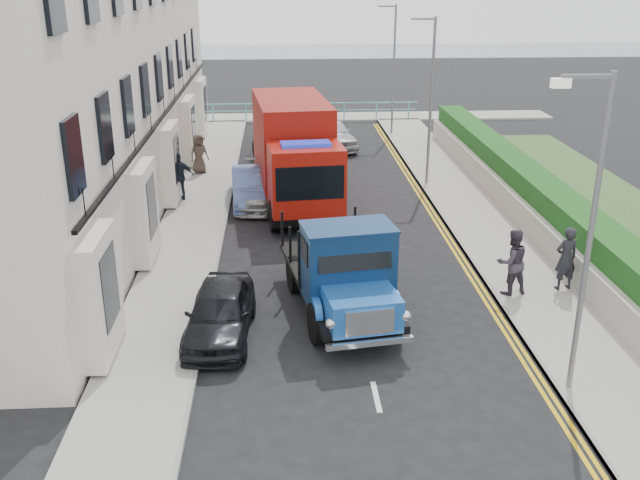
{
  "coord_description": "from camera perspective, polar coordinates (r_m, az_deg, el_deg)",
  "views": [
    {
      "loc": [
        -2.01,
        -15.26,
        8.81
      ],
      "look_at": [
        -0.89,
        4.05,
        1.4
      ],
      "focal_mm": 40.0,
      "sensor_mm": 36.0,
      "label": 1
    }
  ],
  "objects": [
    {
      "name": "pedestrian_east_near",
      "position": [
        21.47,
        19.09,
        -1.39
      ],
      "size": [
        0.77,
        0.59,
        1.89
      ],
      "primitive_type": "imported",
      "rotation": [
        0.0,
        0.0,
        3.36
      ],
      "color": "black",
      "rests_on": "pavement_east"
    },
    {
      "name": "pedestrian_west_far",
      "position": [
        32.64,
        -9.66,
        6.81
      ],
      "size": [
        1.02,
        0.94,
        1.75
      ],
      "primitive_type": "imported",
      "rotation": [
        0.0,
        0.0,
        0.58
      ],
      "color": "#3F342D",
      "rests_on": "pavement_west"
    },
    {
      "name": "ground",
      "position": [
        17.73,
        3.66,
        -8.87
      ],
      "size": [
        120.0,
        120.0,
        0.0
      ],
      "primitive_type": "plane",
      "color": "black",
      "rests_on": "ground"
    },
    {
      "name": "pedestrian_west_near",
      "position": [
        28.85,
        -11.2,
        5.02
      ],
      "size": [
        1.21,
        0.73,
        1.92
      ],
      "primitive_type": "imported",
      "rotation": [
        0.0,
        0.0,
        3.39
      ],
      "color": "#1A242F",
      "rests_on": "pavement_west"
    },
    {
      "name": "lamp_mid",
      "position": [
        30.29,
        8.68,
        11.59
      ],
      "size": [
        1.23,
        0.18,
        7.0
      ],
      "color": "slate",
      "rests_on": "ground"
    },
    {
      "name": "promenade",
      "position": [
        45.16,
        -0.72,
        9.79
      ],
      "size": [
        30.0,
        2.5,
        0.12
      ],
      "primitive_type": "cube",
      "color": "gray",
      "rests_on": "ground"
    },
    {
      "name": "seafront_car_left",
      "position": [
        37.3,
        -2.66,
        8.51
      ],
      "size": [
        3.67,
        6.05,
        1.57
      ],
      "primitive_type": "imported",
      "rotation": [
        0.0,
        0.0,
        2.94
      ],
      "color": "black",
      "rests_on": "ground"
    },
    {
      "name": "pavement_west",
      "position": [
        25.99,
        -10.18,
        0.94
      ],
      "size": [
        2.4,
        38.0,
        0.12
      ],
      "primitive_type": "cube",
      "color": "gray",
      "rests_on": "ground"
    },
    {
      "name": "lamp_near",
      "position": [
        15.4,
        20.55,
        1.38
      ],
      "size": [
        1.23,
        0.18,
        7.0
      ],
      "color": "slate",
      "rests_on": "ground"
    },
    {
      "name": "seafront_car_right",
      "position": [
        37.36,
        0.8,
        8.55
      ],
      "size": [
        2.93,
        4.9,
        1.56
      ],
      "primitive_type": "imported",
      "rotation": [
        0.0,
        0.0,
        0.25
      ],
      "color": "#B8BABE",
      "rests_on": "ground"
    },
    {
      "name": "sea_plane",
      "position": [
        75.8,
        -1.84,
        14.27
      ],
      "size": [
        120.0,
        120.0,
        0.0
      ],
      "primitive_type": "plane",
      "color": "slate",
      "rests_on": "ground"
    },
    {
      "name": "parked_car_front",
      "position": [
        18.25,
        -8.02,
        -5.73
      ],
      "size": [
        1.82,
        4.04,
        1.35
      ],
      "primitive_type": "imported",
      "rotation": [
        0.0,
        0.0,
        -0.06
      ],
      "color": "black",
      "rests_on": "ground"
    },
    {
      "name": "pavement_east",
      "position": [
        26.8,
        12.69,
        1.38
      ],
      "size": [
        2.6,
        38.0,
        0.12
      ],
      "primitive_type": "cube",
      "color": "gray",
      "rests_on": "ground"
    },
    {
      "name": "bedford_lorry",
      "position": [
        18.56,
        2.09,
        -3.08
      ],
      "size": [
        3.1,
        5.99,
        2.72
      ],
      "rotation": [
        0.0,
        0.0,
        0.16
      ],
      "color": "black",
      "rests_on": "ground"
    },
    {
      "name": "garden_east",
      "position": [
        27.13,
        16.72,
        3.1
      ],
      "size": [
        1.45,
        28.0,
        1.75
      ],
      "color": "#B2AD9E",
      "rests_on": "ground"
    },
    {
      "name": "seafront_railing",
      "position": [
        44.28,
        -0.68,
        10.25
      ],
      "size": [
        13.0,
        0.08,
        1.11
      ],
      "color": "#59B2A5",
      "rests_on": "ground"
    },
    {
      "name": "red_lorry",
      "position": [
        27.92,
        -2.06,
        7.14
      ],
      "size": [
        3.4,
        7.93,
        4.03
      ],
      "rotation": [
        0.0,
        0.0,
        0.11
      ],
      "color": "black",
      "rests_on": "ground"
    },
    {
      "name": "pedestrian_east_far",
      "position": [
        20.73,
        15.11,
        -1.7
      ],
      "size": [
        1.07,
        0.91,
        1.92
      ],
      "primitive_type": "imported",
      "rotation": [
        0.0,
        0.0,
        3.36
      ],
      "color": "#37303B",
      "rests_on": "pavement_east"
    },
    {
      "name": "parked_car_rear",
      "position": [
        28.46,
        -4.75,
        4.29
      ],
      "size": [
        2.14,
        4.77,
        1.36
      ],
      "primitive_type": "imported",
      "rotation": [
        0.0,
        0.0,
        -0.05
      ],
      "color": "#ABACB0",
      "rests_on": "ground"
    },
    {
      "name": "terrace_west",
      "position": [
        29.28,
        -18.91,
        16.68
      ],
      "size": [
        6.31,
        30.2,
        14.25
      ],
      "color": "silver",
      "rests_on": "ground"
    },
    {
      "name": "lamp_far",
      "position": [
        40.04,
        5.76,
        13.95
      ],
      "size": [
        1.23,
        0.18,
        7.0
      ],
      "color": "slate",
      "rests_on": "ground"
    },
    {
      "name": "parked_car_mid",
      "position": [
        28.47,
        -5.54,
        4.29
      ],
      "size": [
        1.79,
        4.3,
        1.38
      ],
      "primitive_type": "imported",
      "rotation": [
        0.0,
        0.0,
        0.08
      ],
      "color": "#5B78C4",
      "rests_on": "ground"
    }
  ]
}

